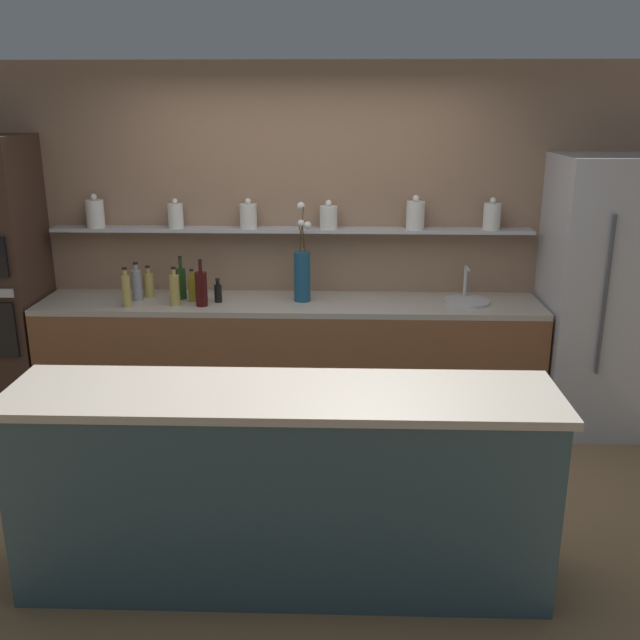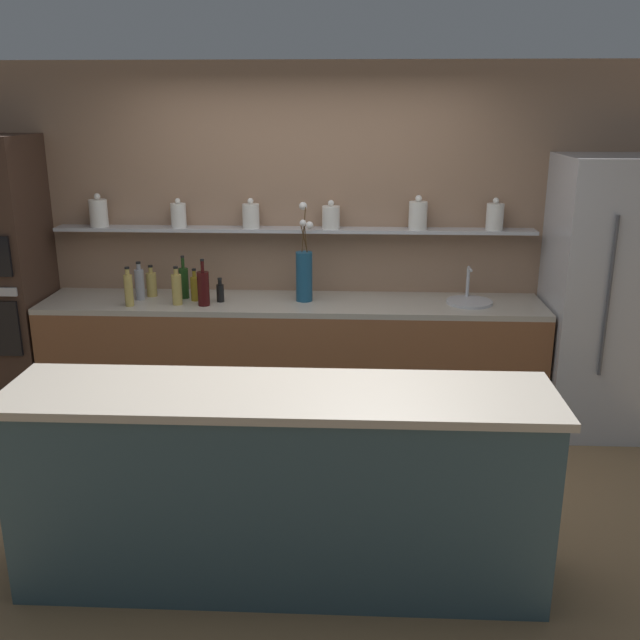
# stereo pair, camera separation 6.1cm
# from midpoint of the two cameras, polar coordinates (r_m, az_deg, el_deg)

# --- Properties ---
(ground_plane) EXTENTS (12.00, 12.00, 0.00)m
(ground_plane) POSITION_cam_midpoint_polar(r_m,az_deg,el_deg) (4.42, -1.75, -14.48)
(ground_plane) COLOR olive
(back_wall_unit) EXTENTS (5.20, 0.28, 2.60)m
(back_wall_unit) POSITION_cam_midpoint_polar(r_m,az_deg,el_deg) (5.46, -0.60, 6.40)
(back_wall_unit) COLOR #937056
(back_wall_unit) RESTS_ON ground_plane
(back_counter_unit) EXTENTS (3.65, 0.62, 0.92)m
(back_counter_unit) POSITION_cam_midpoint_polar(r_m,az_deg,el_deg) (5.35, -1.91, -3.24)
(back_counter_unit) COLOR brown
(back_counter_unit) RESTS_ON ground_plane
(island_counter) EXTENTS (2.60, 0.61, 1.02)m
(island_counter) POSITION_cam_midpoint_polar(r_m,az_deg,el_deg) (3.57, -2.68, -13.20)
(island_counter) COLOR #334C56
(island_counter) RESTS_ON ground_plane
(refrigerator) EXTENTS (0.86, 0.73, 1.97)m
(refrigerator) POSITION_cam_midpoint_polar(r_m,az_deg,el_deg) (5.46, 22.57, 1.66)
(refrigerator) COLOR #B7B7BC
(refrigerator) RESTS_ON ground_plane
(flower_vase) EXTENTS (0.13, 0.15, 0.71)m
(flower_vase) POSITION_cam_midpoint_polar(r_m,az_deg,el_deg) (5.16, -0.93, 3.89)
(flower_vase) COLOR navy
(flower_vase) RESTS_ON back_counter_unit
(sink_fixture) EXTENTS (0.33, 0.33, 0.25)m
(sink_fixture) POSITION_cam_midpoint_polar(r_m,az_deg,el_deg) (5.26, 12.18, 1.55)
(sink_fixture) COLOR #B7B7BC
(sink_fixture) RESTS_ON back_counter_unit
(bottle_spirit_0) EXTENTS (0.07, 0.07, 0.28)m
(bottle_spirit_0) POSITION_cam_midpoint_polar(r_m,az_deg,el_deg) (5.18, -11.06, 2.47)
(bottle_spirit_0) COLOR tan
(bottle_spirit_0) RESTS_ON back_counter_unit
(bottle_spirit_1) EXTENTS (0.07, 0.07, 0.28)m
(bottle_spirit_1) POSITION_cam_midpoint_polar(r_m,az_deg,el_deg) (5.38, -13.91, 2.84)
(bottle_spirit_1) COLOR gray
(bottle_spirit_1) RESTS_ON back_counter_unit
(bottle_wine_2) EXTENTS (0.07, 0.07, 0.32)m
(bottle_wine_2) POSITION_cam_midpoint_polar(r_m,az_deg,el_deg) (5.35, -10.52, 2.99)
(bottle_wine_2) COLOR #193814
(bottle_wine_2) RESTS_ON back_counter_unit
(bottle_wine_3) EXTENTS (0.08, 0.08, 0.34)m
(bottle_wine_3) POSITION_cam_midpoint_polar(r_m,az_deg,el_deg) (5.12, -8.98, 2.54)
(bottle_wine_3) COLOR #380C0C
(bottle_wine_3) RESTS_ON back_counter_unit
(bottle_spirit_4) EXTENTS (0.08, 0.08, 0.23)m
(bottle_spirit_4) POSITION_cam_midpoint_polar(r_m,az_deg,el_deg) (5.46, -13.02, 2.84)
(bottle_spirit_4) COLOR tan
(bottle_spirit_4) RESTS_ON back_counter_unit
(bottle_sauce_5) EXTENTS (0.05, 0.05, 0.18)m
(bottle_sauce_5) POSITION_cam_midpoint_polar(r_m,az_deg,el_deg) (5.22, -7.66, 2.23)
(bottle_sauce_5) COLOR black
(bottle_sauce_5) RESTS_ON back_counter_unit
(bottle_spirit_6) EXTENTS (0.06, 0.06, 0.28)m
(bottle_spirit_6) POSITION_cam_midpoint_polar(r_m,az_deg,el_deg) (5.22, -14.74, 2.39)
(bottle_spirit_6) COLOR tan
(bottle_spirit_6) RESTS_ON back_counter_unit
(bottle_oil_7) EXTENTS (0.06, 0.06, 0.24)m
(bottle_oil_7) POSITION_cam_midpoint_polar(r_m,az_deg,el_deg) (5.27, -9.66, 2.55)
(bottle_oil_7) COLOR olive
(bottle_oil_7) RESTS_ON back_counter_unit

